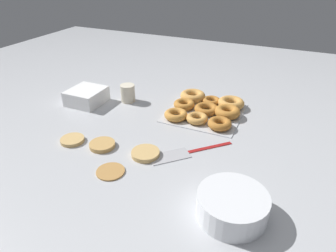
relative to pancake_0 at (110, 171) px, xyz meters
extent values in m
plane|color=#B2B5BA|center=(-0.01, -0.17, 0.00)|extent=(3.00, 3.00, 0.00)
cylinder|color=#B27F42|center=(0.00, 0.00, 0.00)|extent=(0.09, 0.09, 0.01)
cylinder|color=tan|center=(0.22, -0.09, 0.00)|extent=(0.08, 0.08, 0.01)
cylinder|color=tan|center=(-0.06, -0.12, 0.00)|extent=(0.09, 0.09, 0.02)
cylinder|color=tan|center=(0.10, -0.11, 0.00)|extent=(0.09, 0.09, 0.02)
cube|color=silver|center=(-0.14, -0.49, 0.00)|extent=(0.30, 0.30, 0.01)
torus|color=#D19347|center=(-0.23, -0.59, 0.02)|extent=(0.11, 0.11, 0.03)
torus|color=#AD6B28|center=(-0.14, -0.59, 0.01)|extent=(0.08, 0.08, 0.02)
torus|color=#D19347|center=(-0.05, -0.59, 0.02)|extent=(0.11, 0.11, 0.04)
torus|color=#B7752D|center=(-0.23, -0.50, 0.02)|extent=(0.11, 0.11, 0.03)
torus|color=#AD6B28|center=(-0.15, -0.50, 0.01)|extent=(0.10, 0.10, 0.03)
torus|color=#B7752D|center=(-0.05, -0.50, 0.02)|extent=(0.09, 0.09, 0.03)
torus|color=#AD6B28|center=(-0.23, -0.40, 0.02)|extent=(0.09, 0.09, 0.03)
torus|color=#D19347|center=(-0.14, -0.41, 0.01)|extent=(0.09, 0.09, 0.03)
torus|color=#C68438|center=(-0.05, -0.40, 0.02)|extent=(0.09, 0.09, 0.03)
cylinder|color=white|center=(-0.38, 0.02, 0.03)|extent=(0.18, 0.18, 0.07)
cube|color=white|center=(0.37, -0.37, 0.01)|extent=(0.14, 0.15, 0.02)
cube|color=white|center=(0.37, -0.37, 0.03)|extent=(0.14, 0.15, 0.02)
cube|color=white|center=(0.37, -0.37, 0.05)|extent=(0.14, 0.15, 0.02)
cylinder|color=beige|center=(0.21, -0.46, 0.03)|extent=(0.06, 0.06, 0.08)
cube|color=maroon|center=(-0.24, -0.25, 0.00)|extent=(0.13, 0.13, 0.01)
cube|color=#A8A8AD|center=(-0.13, -0.15, 0.00)|extent=(0.14, 0.14, 0.01)
camera|label=1|loc=(-0.46, 0.59, 0.58)|focal=32.00mm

